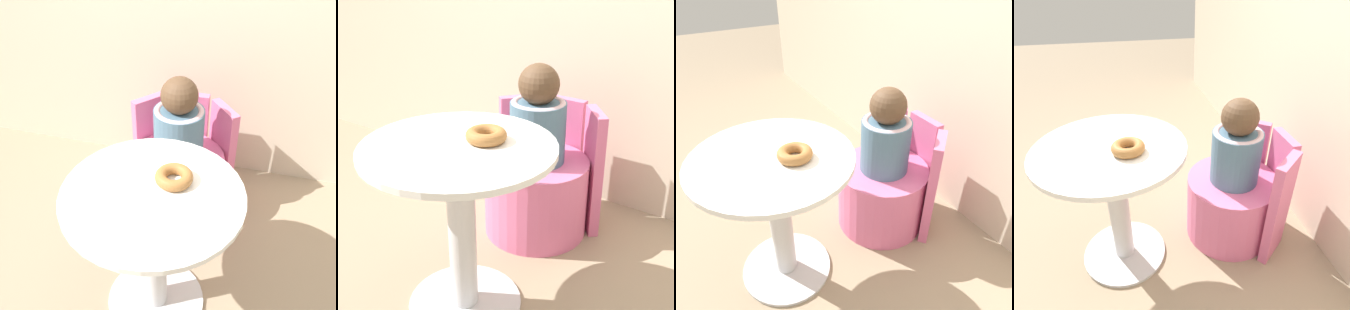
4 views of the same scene
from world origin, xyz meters
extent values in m
plane|color=gray|center=(0.00, 0.00, 0.00)|extent=(12.00, 12.00, 0.00)
cylinder|color=silver|center=(-0.07, -0.04, 0.01)|extent=(0.46, 0.46, 0.02)
cylinder|color=silver|center=(-0.07, -0.04, 0.36)|extent=(0.11, 0.11, 0.68)
cylinder|color=white|center=(-0.07, -0.04, 0.71)|extent=(0.72, 0.72, 0.02)
cylinder|color=#DB6693|center=(-0.13, 0.61, 0.20)|extent=(0.52, 0.52, 0.40)
cube|color=#DB6693|center=(-0.13, 0.90, 0.32)|extent=(0.22, 0.05, 0.64)
cube|color=#DB6693|center=(0.09, 0.80, 0.32)|extent=(0.18, 0.20, 0.64)
cube|color=#DB6693|center=(-0.35, 0.80, 0.32)|extent=(0.18, 0.20, 0.64)
cylinder|color=slate|center=(-0.13, 0.61, 0.55)|extent=(0.27, 0.27, 0.30)
torus|color=beige|center=(-0.13, 0.61, 0.68)|extent=(0.27, 0.27, 0.04)
sphere|color=brown|center=(-0.13, 0.61, 0.78)|extent=(0.19, 0.19, 0.19)
torus|color=#9E6633|center=(-0.01, 0.05, 0.75)|extent=(0.15, 0.15, 0.05)
camera|label=1|loc=(0.28, -1.08, 1.75)|focal=42.00mm
camera|label=2|loc=(0.93, -1.20, 1.38)|focal=50.00mm
camera|label=3|loc=(1.08, -0.35, 1.48)|focal=35.00mm
camera|label=4|loc=(1.15, 0.04, 1.42)|focal=32.00mm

